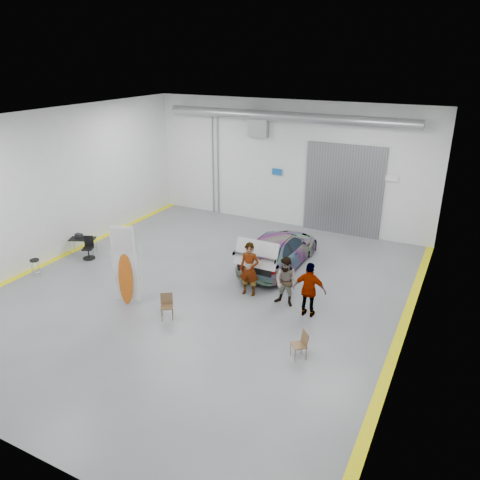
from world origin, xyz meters
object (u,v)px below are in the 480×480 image
at_px(surfboard_display, 123,271).
at_px(work_table, 81,238).
at_px(person_a, 249,269).
at_px(shop_stool, 36,268).
at_px(folding_chair_far, 299,350).
at_px(person_b, 286,282).
at_px(office_chair, 89,249).
at_px(person_c, 310,290).
at_px(sedan_car, 279,249).
at_px(folding_chair_near, 167,311).

height_order(surfboard_display, work_table, surfboard_display).
bearing_deg(person_a, surfboard_display, -149.83).
height_order(person_a, shop_stool, person_a).
distance_m(folding_chair_far, shop_stool, 10.71).
bearing_deg(person_b, office_chair, -175.41).
height_order(person_c, surfboard_display, surfboard_display).
bearing_deg(person_b, work_table, -177.32).
height_order(person_a, work_table, person_a).
relative_size(person_a, folding_chair_far, 2.39).
relative_size(sedan_car, shop_stool, 6.76).
bearing_deg(sedan_car, person_a, 90.47).
xyz_separation_m(person_a, folding_chair_far, (2.86, -2.72, -0.72)).
bearing_deg(person_a, person_b, -9.34).
relative_size(surfboard_display, shop_stool, 4.15).
bearing_deg(person_a, person_c, -14.97).
xyz_separation_m(sedan_car, surfboard_display, (-3.50, -5.15, 0.50)).
relative_size(person_a, folding_chair_near, 2.37).
xyz_separation_m(person_b, folding_chair_far, (1.43, -2.60, -0.61)).
distance_m(folding_chair_near, work_table, 6.89).
height_order(surfboard_display, shop_stool, surfboard_display).
height_order(folding_chair_far, work_table, work_table).
distance_m(person_c, surfboard_display, 6.20).
xyz_separation_m(person_c, office_chair, (-9.61, 0.20, -0.52)).
xyz_separation_m(work_table, office_chair, (0.68, -0.30, -0.26)).
relative_size(folding_chair_near, shop_stool, 1.15).
xyz_separation_m(person_b, folding_chair_near, (-3.06, -2.54, -0.61)).
bearing_deg(folding_chair_near, folding_chair_far, -35.06).
relative_size(person_b, folding_chair_far, 2.12).
xyz_separation_m(person_b, shop_stool, (-9.27, -2.33, -0.51)).
distance_m(person_b, folding_chair_far, 3.03).
height_order(person_b, folding_chair_far, person_b).
xyz_separation_m(folding_chair_near, office_chair, (-5.64, 2.43, 0.15)).
distance_m(person_c, folding_chair_far, 2.45).
relative_size(person_a, office_chair, 2.08).
distance_m(sedan_car, shop_stool, 9.38).
bearing_deg(folding_chair_far, person_b, 165.83).
bearing_deg(person_b, folding_chair_far, -57.33).
relative_size(sedan_car, person_b, 2.78).
bearing_deg(folding_chair_far, office_chair, -146.81).
distance_m(person_a, shop_stool, 8.24).
xyz_separation_m(sedan_car, folding_chair_near, (-1.63, -5.35, -0.44)).
bearing_deg(folding_chair_far, work_table, -147.49).
relative_size(shop_stool, work_table, 0.60).
distance_m(surfboard_display, office_chair, 4.44).
height_order(person_a, surfboard_display, surfboard_display).
relative_size(folding_chair_far, shop_stool, 1.15).
bearing_deg(folding_chair_near, shop_stool, 143.92).
distance_m(folding_chair_near, shop_stool, 6.21).
relative_size(work_table, office_chair, 1.27).
distance_m(person_c, shop_stool, 10.40).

